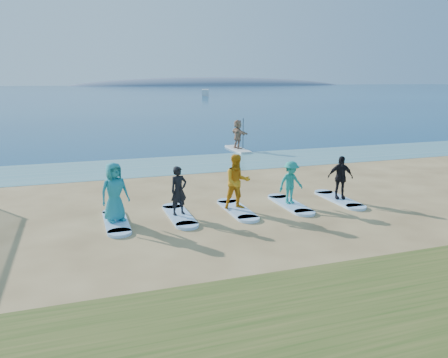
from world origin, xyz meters
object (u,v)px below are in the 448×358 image
object	(u,v)px
surfboard_1	(179,216)
student_4	(340,177)
surfboard_0	(116,222)
paddleboarder	(238,134)
student_3	(291,182)
student_1	(179,191)
boat_offshore_b	(205,96)
surfboard_3	(290,204)
student_0	(114,192)
surfboard_4	(339,199)
student_2	(237,182)
surfboard_2	(237,210)
paddleboard	(238,149)

from	to	relation	value
surfboard_1	student_4	bearing A→B (deg)	-0.00
surfboard_0	surfboard_1	size ratio (longest dim) A/B	1.00
paddleboarder	student_3	distance (m)	12.46
student_1	student_4	size ratio (longest dim) A/B	1.00
student_1	surfboard_0	bearing A→B (deg)	163.37
paddleboarder	boat_offshore_b	size ratio (longest dim) A/B	0.33
surfboard_3	student_0	bearing A→B (deg)	180.00
student_3	surfboard_4	xyz separation A→B (m)	(2.01, 0.00, -0.80)
surfboard_1	surfboard_4	world-z (taller)	same
student_0	paddleboarder	bearing A→B (deg)	34.22
paddleboarder	student_2	bearing A→B (deg)	148.90
surfboard_0	student_3	distance (m)	6.07
paddleboarder	surfboard_1	distance (m)	13.90
surfboard_1	student_4	xyz separation A→B (m)	(6.02, -0.00, 0.84)
surfboard_2	paddleboard	bearing A→B (deg)	69.27
student_0	student_1	world-z (taller)	student_0
student_2	student_3	world-z (taller)	student_2
paddleboarder	surfboard_3	bearing A→B (deg)	157.56
paddleboard	surfboard_0	distance (m)	14.93
student_0	student_1	size ratio (longest dim) A/B	1.16
boat_offshore_b	student_0	bearing A→B (deg)	-91.68
boat_offshore_b	surfboard_2	size ratio (longest dim) A/B	2.48
surfboard_0	student_3	bearing A→B (deg)	-0.00
surfboard_1	student_4	size ratio (longest dim) A/B	1.39
student_0	student_1	xyz separation A→B (m)	(2.01, -0.00, -0.13)
paddleboard	student_2	distance (m)	13.07
surfboard_0	student_3	xyz separation A→B (m)	(6.02, -0.00, 0.80)
student_1	surfboard_3	distance (m)	4.10
surfboard_1	student_2	bearing A→B (deg)	-0.00
paddleboard	student_0	size ratio (longest dim) A/B	1.63
surfboard_4	boat_offshore_b	bearing A→B (deg)	76.29
paddleboarder	student_1	world-z (taller)	paddleboarder
student_4	boat_offshore_b	bearing A→B (deg)	92.68
surfboard_4	student_2	bearing A→B (deg)	-180.00
surfboard_3	student_4	xyz separation A→B (m)	(2.01, -0.00, 0.84)
surfboard_2	surfboard_3	world-z (taller)	same
paddleboard	boat_offshore_b	world-z (taller)	boat_offshore_b
boat_offshore_b	surfboard_3	size ratio (longest dim) A/B	2.48
paddleboarder	student_2	xyz separation A→B (m)	(-4.61, -12.19, 0.00)
boat_offshore_b	surfboard_1	world-z (taller)	boat_offshore_b
paddleboarder	boat_offshore_b	world-z (taller)	paddleboarder
paddleboarder	boat_offshore_b	bearing A→B (deg)	-25.53
surfboard_3	paddleboarder	bearing A→B (deg)	77.93
paddleboarder	surfboard_1	world-z (taller)	paddleboarder
student_3	surfboard_3	bearing A→B (deg)	80.50
surfboard_1	surfboard_2	xyz separation A→B (m)	(2.01, 0.00, 0.00)
student_3	paddleboarder	bearing A→B (deg)	68.43
boat_offshore_b	surfboard_0	xyz separation A→B (m)	(-32.33, -99.64, 0.04)
surfboard_0	student_2	size ratio (longest dim) A/B	1.18
surfboard_1	surfboard_3	world-z (taller)	same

